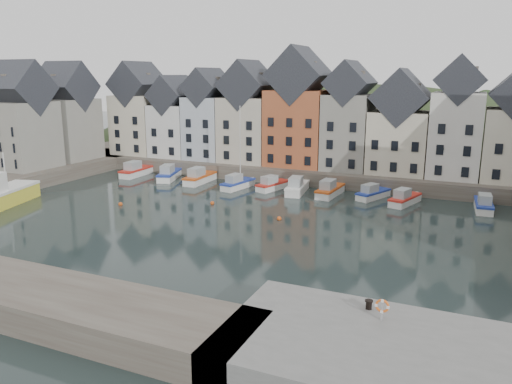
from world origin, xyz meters
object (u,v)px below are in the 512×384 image
Objects in this scene: boat_a at (136,171)px; boat_d at (237,183)px; mooring_bollard at (369,304)px; life_ring_post at (382,306)px.

boat_d is (18.51, -1.63, -0.03)m from boat_a.
boat_d reaches higher than boat_a.
boat_a is 18.59m from boat_d.
boat_d is 20.75× the size of mooring_bollard.
boat_a is at bearing 140.77° from life_ring_post.
boat_a is 56.11m from mooring_bollard.
life_ring_post is (44.58, -36.39, 2.08)m from boat_a.
life_ring_post is (0.95, -1.14, 0.55)m from mooring_bollard.
boat_a is at bearing -175.42° from boat_d.
boat_a is 12.38× the size of mooring_bollard.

